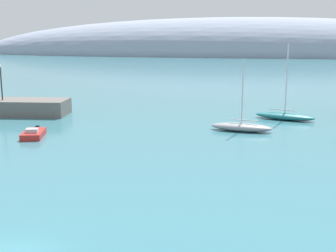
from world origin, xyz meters
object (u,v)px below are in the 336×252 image
at_px(motorboat_red_foreground, 33,134).
at_px(sailboat_teal_mid_mooring, 285,116).
at_px(sailboat_grey_outer_mooring, 241,127).
at_px(harbor_lamp_post, 1,78).

bearing_deg(motorboat_red_foreground, sailboat_teal_mid_mooring, 103.41).
relative_size(sailboat_grey_outer_mooring, motorboat_red_foreground, 1.71).
bearing_deg(sailboat_teal_mid_mooring, motorboat_red_foreground, -133.29).
xyz_separation_m(sailboat_teal_mid_mooring, motorboat_red_foreground, (-26.09, -14.63, -0.15)).
height_order(sailboat_teal_mid_mooring, sailboat_grey_outer_mooring, sailboat_teal_mid_mooring).
xyz_separation_m(sailboat_teal_mid_mooring, harbor_lamp_post, (-35.82, -3.73, 4.31)).
height_order(sailboat_teal_mid_mooring, harbor_lamp_post, sailboat_teal_mid_mooring).
bearing_deg(harbor_lamp_post, motorboat_red_foreground, -48.24).
bearing_deg(sailboat_teal_mid_mooring, sailboat_grey_outer_mooring, -106.02).
relative_size(sailboat_teal_mid_mooring, harbor_lamp_post, 2.03).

